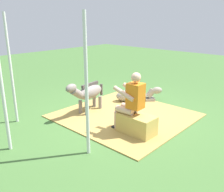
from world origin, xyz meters
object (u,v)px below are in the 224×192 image
at_px(person_seated, 131,100).
at_px(tent_pole_mid, 2,85).
at_px(hay_bale, 137,124).
at_px(pony_standing, 88,93).
at_px(tent_pole_right, 11,70).
at_px(tent_pole_left, 86,88).
at_px(pony_lying, 135,95).

height_order(person_seated, tent_pole_mid, tent_pole_mid).
bearing_deg(tent_pole_mid, person_seated, -119.74).
bearing_deg(hay_bale, pony_standing, -4.84).
relative_size(hay_bale, person_seated, 0.60).
distance_m(hay_bale, tent_pole_right, 2.98).
height_order(hay_bale, tent_pole_left, tent_pole_left).
bearing_deg(person_seated, pony_standing, -5.57).
height_order(tent_pole_left, tent_pole_mid, same).
distance_m(person_seated, pony_standing, 1.49).
xyz_separation_m(hay_bale, pony_lying, (1.29, -1.62, -0.02)).
distance_m(tent_pole_left, tent_pole_mid, 1.47).
relative_size(pony_standing, tent_pole_right, 0.55).
height_order(hay_bale, tent_pole_mid, tent_pole_mid).
bearing_deg(person_seated, tent_pole_mid, 60.26).
relative_size(pony_standing, tent_pole_mid, 0.55).
height_order(pony_standing, tent_pole_right, tent_pole_right).
bearing_deg(tent_pole_left, person_seated, -90.63).
distance_m(person_seated, tent_pole_mid, 2.44).
relative_size(person_seated, pony_standing, 0.97).
bearing_deg(person_seated, tent_pole_right, 31.05).
bearing_deg(tent_pole_mid, pony_lying, -90.89).
distance_m(hay_bale, pony_standing, 1.67).
height_order(pony_lying, tent_pole_right, tent_pole_right).
height_order(pony_standing, tent_pole_left, tent_pole_left).
height_order(pony_standing, pony_lying, pony_standing).
bearing_deg(tent_pole_mid, tent_pole_right, -32.64).
xyz_separation_m(hay_bale, tent_pole_right, (2.44, 1.38, 1.01)).
bearing_deg(tent_pole_right, pony_lying, -111.04).
xyz_separation_m(hay_bale, pony_standing, (1.64, -0.14, 0.32)).
height_order(tent_pole_left, tent_pole_right, same).
xyz_separation_m(pony_standing, tent_pole_right, (0.80, 1.52, 0.69)).
bearing_deg(person_seated, hay_bale, -178.09).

